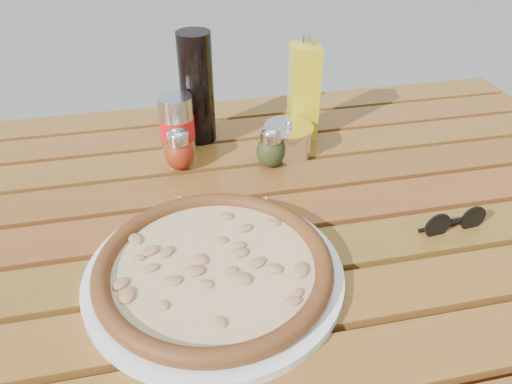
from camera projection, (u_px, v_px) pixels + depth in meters
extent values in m
cube|color=#381D0C|center=(441.00, 215.00, 1.47)|extent=(0.06, 0.06, 0.70)
cube|color=#3D1D0D|center=(258.00, 237.00, 0.85)|extent=(1.36, 0.86, 0.04)
cube|color=#5E3310|center=(314.00, 377.00, 0.59)|extent=(1.40, 0.09, 0.03)
cube|color=#5C3210|center=(291.00, 312.00, 0.67)|extent=(1.40, 0.09, 0.03)
cube|color=#55330F|center=(273.00, 262.00, 0.75)|extent=(1.40, 0.09, 0.03)
cube|color=#5A290F|center=(259.00, 221.00, 0.83)|extent=(1.40, 0.09, 0.03)
cube|color=#532B0E|center=(247.00, 187.00, 0.91)|extent=(1.40, 0.09, 0.03)
cube|color=#57320F|center=(237.00, 159.00, 0.99)|extent=(1.40, 0.09, 0.03)
cube|color=#592E0F|center=(228.00, 136.00, 1.07)|extent=(1.40, 0.09, 0.03)
cube|color=#59320F|center=(221.00, 115.00, 1.16)|extent=(1.40, 0.09, 0.03)
cylinder|color=white|center=(214.00, 274.00, 0.70)|extent=(0.46, 0.46, 0.01)
cylinder|color=#FDE7B5|center=(214.00, 268.00, 0.69)|extent=(0.37, 0.37, 0.01)
torus|color=black|center=(214.00, 266.00, 0.69)|extent=(0.40, 0.40, 0.03)
ellipsoid|color=#A92B13|center=(180.00, 154.00, 0.92)|extent=(0.07, 0.07, 0.06)
cylinder|color=silver|center=(178.00, 138.00, 0.90)|extent=(0.05, 0.05, 0.02)
ellipsoid|color=silver|center=(178.00, 134.00, 0.90)|extent=(0.05, 0.05, 0.02)
ellipsoid|color=#374019|center=(271.00, 151.00, 0.93)|extent=(0.06, 0.06, 0.06)
cylinder|color=white|center=(271.00, 136.00, 0.91)|extent=(0.05, 0.05, 0.02)
ellipsoid|color=silver|center=(271.00, 131.00, 0.91)|extent=(0.04, 0.04, 0.02)
cylinder|color=black|center=(197.00, 88.00, 0.97)|extent=(0.08, 0.08, 0.22)
cylinder|color=silver|center=(177.00, 126.00, 0.95)|extent=(0.08, 0.08, 0.12)
cylinder|color=red|center=(177.00, 128.00, 0.95)|extent=(0.08, 0.08, 0.04)
cube|color=gold|center=(304.00, 92.00, 0.99)|extent=(0.06, 0.06, 0.19)
cylinder|color=white|center=(307.00, 40.00, 0.93)|extent=(0.02, 0.02, 0.02)
cylinder|color=white|center=(288.00, 141.00, 0.97)|extent=(0.11, 0.11, 0.05)
cylinder|color=white|center=(289.00, 128.00, 0.95)|extent=(0.12, 0.12, 0.01)
sphere|color=white|center=(289.00, 124.00, 0.95)|extent=(0.02, 0.02, 0.01)
cylinder|color=black|center=(438.00, 226.00, 0.77)|extent=(0.04, 0.01, 0.04)
cylinder|color=black|center=(473.00, 218.00, 0.78)|extent=(0.04, 0.01, 0.04)
cube|color=black|center=(456.00, 220.00, 0.77)|extent=(0.02, 0.01, 0.00)
cube|color=black|center=(444.00, 226.00, 0.79)|extent=(0.09, 0.01, 0.00)
cube|color=black|center=(452.00, 221.00, 0.80)|extent=(0.09, 0.01, 0.00)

